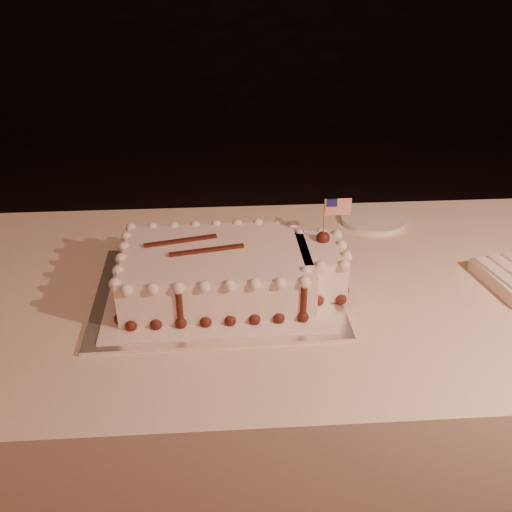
{
  "coord_description": "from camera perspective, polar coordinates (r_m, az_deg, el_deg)",
  "views": [
    {
      "loc": [
        -0.14,
        -0.41,
        1.4
      ],
      "look_at": [
        -0.07,
        0.58,
        0.83
      ],
      "focal_mm": 40.0,
      "sensor_mm": 36.0,
      "label": 1
    }
  ],
  "objects": [
    {
      "name": "doily",
      "position": [
        1.18,
        -3.89,
        -3.3
      ],
      "size": [
        0.45,
        0.34,
        0.0
      ],
      "primitive_type": "cube",
      "rotation": [
        0.0,
        0.0,
        0.02
      ],
      "color": "white",
      "rests_on": "cake_board"
    },
    {
      "name": "sheet_cake",
      "position": [
        1.15,
        -2.67,
        -1.36
      ],
      "size": [
        0.47,
        0.27,
        0.19
      ],
      "color": "white",
      "rests_on": "doily"
    },
    {
      "name": "side_plate",
      "position": [
        1.5,
        11.63,
        3.59
      ],
      "size": [
        0.16,
        0.16,
        0.01
      ],
      "primitive_type": "cylinder",
      "color": "white",
      "rests_on": "banquet_table"
    },
    {
      "name": "cake_board",
      "position": [
        1.18,
        -3.88,
        -3.51
      ],
      "size": [
        0.5,
        0.38,
        0.01
      ],
      "primitive_type": "cube",
      "rotation": [
        0.0,
        0.0,
        0.02
      ],
      "color": "white",
      "rests_on": "banquet_table"
    },
    {
      "name": "banquet_table",
      "position": [
        1.45,
        2.93,
        -15.44
      ],
      "size": [
        2.4,
        0.8,
        0.75
      ],
      "primitive_type": "cube",
      "color": "#FBDDC2",
      "rests_on": "ground"
    }
  ]
}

